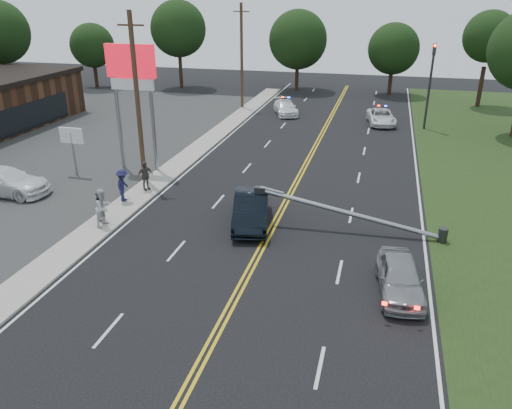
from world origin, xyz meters
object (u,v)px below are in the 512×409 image
(bystander_a, at_px, (101,206))
(bystander_d, at_px, (145,176))
(crashed_sedan, at_px, (251,209))
(fallen_streetlight, at_px, (359,216))
(bystander_b, at_px, (103,207))
(small_sign, at_px, (72,140))
(waiting_sedan, at_px, (400,277))
(pylon_sign, at_px, (132,78))
(emergency_a, at_px, (381,117))
(traffic_signal, at_px, (430,79))
(bystander_c, at_px, (123,185))
(utility_pole_far, at_px, (242,56))
(utility_pole_mid, at_px, (137,100))
(parked_car, at_px, (5,181))
(emergency_b, at_px, (285,108))

(bystander_a, distance_m, bystander_d, 4.51)
(crashed_sedan, bearing_deg, fallen_streetlight, -9.14)
(bystander_b, bearing_deg, small_sign, 52.32)
(waiting_sedan, height_order, bystander_d, bystander_d)
(pylon_sign, bearing_deg, bystander_b, -74.44)
(fallen_streetlight, relative_size, emergency_a, 1.99)
(traffic_signal, bearing_deg, crashed_sedan, -112.97)
(small_sign, height_order, bystander_d, small_sign)
(crashed_sedan, bearing_deg, bystander_c, 160.81)
(small_sign, distance_m, crashed_sedan, 13.64)
(traffic_signal, distance_m, utility_pole_far, 17.97)
(utility_pole_mid, height_order, parked_car, utility_pole_mid)
(utility_pole_mid, xyz_separation_m, emergency_a, (13.82, 18.74, -4.43))
(fallen_streetlight, distance_m, crashed_sedan, 5.36)
(pylon_sign, distance_m, utility_pole_mid, 2.55)
(pylon_sign, xyz_separation_m, emergency_a, (15.12, 16.74, -5.34))
(small_sign, distance_m, traffic_signal, 28.72)
(pylon_sign, distance_m, crashed_sedan, 12.42)
(waiting_sedan, xyz_separation_m, bystander_a, (-14.68, 2.91, 0.19))
(small_sign, distance_m, emergency_a, 26.47)
(waiting_sedan, bearing_deg, small_sign, 149.24)
(utility_pole_mid, height_order, emergency_a, utility_pole_mid)
(emergency_b, bearing_deg, emergency_a, -32.22)
(parked_car, height_order, bystander_c, bystander_c)
(waiting_sedan, bearing_deg, bystander_a, 162.11)
(waiting_sedan, height_order, emergency_a, waiting_sedan)
(fallen_streetlight, height_order, crashed_sedan, fallen_streetlight)
(traffic_signal, relative_size, crashed_sedan, 1.46)
(traffic_signal, xyz_separation_m, emergency_a, (-3.68, 0.74, -3.55))
(utility_pole_mid, xyz_separation_m, parked_car, (-6.87, -3.95, -4.31))
(emergency_a, xyz_separation_m, bystander_b, (-12.73, -25.32, 0.44))
(small_sign, height_order, utility_pole_mid, utility_pole_mid)
(parked_car, bearing_deg, emergency_b, -25.77)
(traffic_signal, height_order, crashed_sedan, traffic_signal)
(small_sign, distance_m, emergency_b, 22.59)
(emergency_a, distance_m, bystander_d, 24.09)
(waiting_sedan, bearing_deg, pylon_sign, 139.83)
(traffic_signal, bearing_deg, bystander_a, -125.04)
(waiting_sedan, bearing_deg, utility_pole_mid, 142.90)
(fallen_streetlight, height_order, parked_car, fallen_streetlight)
(pylon_sign, relative_size, crashed_sedan, 1.66)
(traffic_signal, xyz_separation_m, parked_car, (-24.37, -21.94, -3.43))
(parked_car, relative_size, bystander_a, 3.48)
(small_sign, distance_m, parked_car, 4.72)
(parked_car, bearing_deg, bystander_a, -106.00)
(parked_car, bearing_deg, crashed_sedan, -91.57)
(utility_pole_mid, xyz_separation_m, bystander_d, (0.88, -1.57, -4.09))
(traffic_signal, relative_size, utility_pole_far, 0.70)
(utility_pole_mid, relative_size, bystander_d, 5.71)
(fallen_streetlight, xyz_separation_m, utility_pole_mid, (-13.39, 4.00, 4.17))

